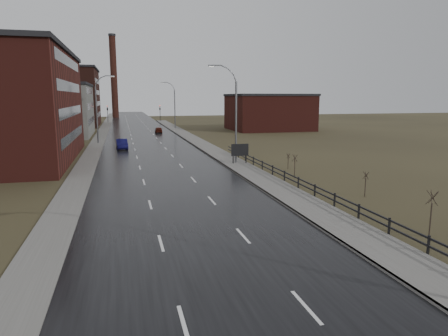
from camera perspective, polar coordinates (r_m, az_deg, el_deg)
road at (r=69.09m, az=-10.95°, el=3.49°), size 14.00×300.00×0.06m
sidewalk_right at (r=45.99m, az=1.80°, el=0.49°), size 3.20×180.00×0.18m
curb_right at (r=45.60m, az=-0.03°, el=0.41°), size 0.16×180.00×0.18m
sidewalk_left at (r=69.09m, az=-17.76°, el=3.22°), size 2.40×260.00×0.12m
warehouse_mid at (r=87.68m, az=-23.76°, el=7.62°), size 16.32×20.40×10.50m
warehouse_far at (r=118.06m, az=-23.96°, el=9.25°), size 26.52×24.48×15.50m
building_right at (r=96.91m, az=6.44°, el=7.97°), size 18.36×16.32×8.50m
smokestack at (r=158.74m, az=-15.47°, el=12.54°), size 2.70×2.70×30.70m
streetlight_right_mid at (r=46.32m, az=1.37°, el=7.71°), size 3.36×0.28×11.35m
streetlight_left at (r=70.66m, az=-17.52°, el=8.08°), size 3.36×0.28×11.35m
streetlight_right_far at (r=99.36m, az=-7.22°, el=8.91°), size 3.36×0.28×11.35m
guardrail at (r=31.27m, az=13.42°, el=-3.23°), size 0.10×53.05×1.10m
shrub_c at (r=25.05m, az=27.48°, el=-5.71°), size 0.64×0.67×2.71m
shrub_d at (r=33.31m, az=19.56°, el=-2.10°), size 0.48×0.51×2.01m
shrub_e at (r=39.23m, az=10.08°, el=0.34°), size 0.55×0.58×2.30m
shrub_f at (r=43.97m, az=9.15°, el=1.01°), size 0.42×0.44×1.73m
billboard at (r=46.27m, az=2.27°, el=2.51°), size 2.06×0.17×2.44m
traffic_light_left at (r=128.63m, az=-16.33°, el=8.29°), size 0.58×2.73×5.30m
traffic_light_right at (r=129.14m, az=-9.14°, el=8.57°), size 0.58×2.73×5.30m
car_near at (r=62.02m, az=-14.39°, el=3.29°), size 1.84×4.65×1.51m
car_far at (r=88.39m, az=-9.33°, el=5.36°), size 1.79×3.98×1.33m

